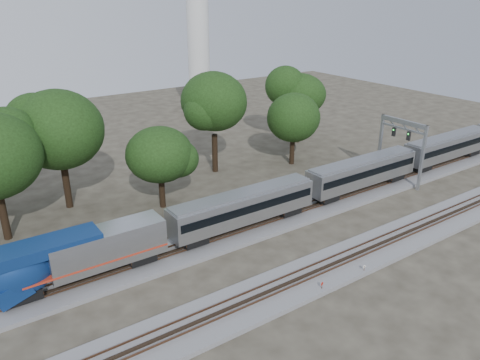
% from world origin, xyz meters
% --- Properties ---
extents(ground, '(160.00, 160.00, 0.00)m').
position_xyz_m(ground, '(0.00, 0.00, 0.00)').
color(ground, '#383328').
rests_on(ground, ground).
extents(track_far, '(160.00, 5.00, 0.73)m').
position_xyz_m(track_far, '(0.00, 6.00, 0.21)').
color(track_far, slate).
rests_on(track_far, ground).
extents(track_near, '(160.00, 5.00, 0.73)m').
position_xyz_m(track_near, '(0.00, -4.00, 0.21)').
color(track_near, slate).
rests_on(track_near, ground).
extents(train, '(100.90, 2.87, 4.23)m').
position_xyz_m(train, '(28.19, 6.00, 3.01)').
color(train, '#ACAFB3').
rests_on(train, ground).
extents(switch_stand_red, '(0.31, 0.12, 0.99)m').
position_xyz_m(switch_stand_red, '(1.44, -6.04, 0.63)').
color(switch_stand_red, '#512D19').
rests_on(switch_stand_red, ground).
extents(switch_stand_white, '(0.30, 0.09, 0.94)m').
position_xyz_m(switch_stand_white, '(6.30, -6.19, 0.60)').
color(switch_stand_white, '#512D19').
rests_on(switch_stand_white, ground).
extents(switch_lever, '(0.57, 0.44, 0.30)m').
position_xyz_m(switch_lever, '(5.46, -5.64, 0.15)').
color(switch_lever, '#512D19').
rests_on(switch_lever, ground).
extents(signal_gantry, '(0.57, 6.77, 8.24)m').
position_xyz_m(signal_gantry, '(26.18, 6.00, 6.00)').
color(signal_gantry, gray).
rests_on(signal_gantry, ground).
extents(tree_3, '(9.30, 9.30, 13.11)m').
position_xyz_m(tree_3, '(-10.77, 22.37, 9.13)').
color(tree_3, black).
rests_on(tree_3, ground).
extents(tree_4, '(6.40, 6.40, 9.03)m').
position_xyz_m(tree_4, '(-1.96, 16.35, 6.27)').
color(tree_4, black).
rests_on(tree_4, ground).
extents(tree_5, '(9.83, 9.83, 13.86)m').
position_xyz_m(tree_5, '(8.98, 22.64, 9.66)').
color(tree_5, black).
rests_on(tree_5, ground).
extents(tree_6, '(6.86, 6.86, 9.67)m').
position_xyz_m(tree_6, '(19.59, 19.02, 6.72)').
color(tree_6, black).
rests_on(tree_6, ground).
extents(tree_7, '(7.98, 7.98, 11.25)m').
position_xyz_m(tree_7, '(27.17, 26.55, 7.83)').
color(tree_7, black).
rests_on(tree_7, ground).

